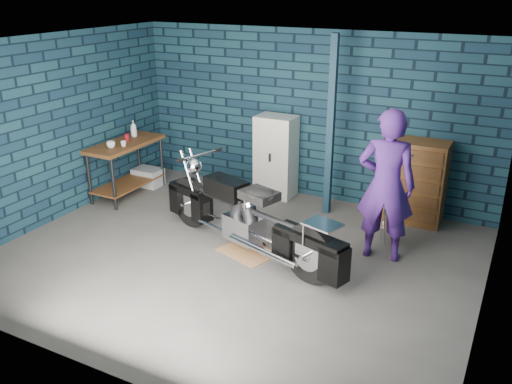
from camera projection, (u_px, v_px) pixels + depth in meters
ground at (235, 257)px, 7.09m from camera, size 6.00×6.00×0.00m
room_walls at (254, 105)px, 6.85m from camera, size 6.02×5.01×2.71m
support_post at (331, 128)px, 7.97m from camera, size 0.10×0.10×2.70m
workbench at (127, 169)px, 8.99m from camera, size 0.60×1.40×0.91m
drip_mat at (248, 252)px, 7.22m from camera, size 0.85×0.73×0.01m
motorcycle at (248, 212)px, 7.01m from camera, size 2.74×1.49×1.17m
person at (386, 186)px, 6.75m from camera, size 0.78×0.58×1.98m
storage_bin at (148, 177)px, 9.51m from camera, size 0.49×0.35×0.30m
locker at (276, 157)px, 8.88m from camera, size 0.63×0.45×1.35m
tool_chest at (413, 182)px, 7.95m from camera, size 0.93×0.51×1.24m
shop_stool at (389, 222)px, 7.38m from camera, size 0.41×0.41×0.59m
cup_a at (111, 145)px, 8.52m from camera, size 0.17×0.17×0.11m
cup_b at (124, 144)px, 8.59m from camera, size 0.10×0.10×0.09m
mug_red at (127, 137)px, 8.89m from camera, size 0.10×0.10×0.12m
bottle at (134, 129)px, 9.10m from camera, size 0.13×0.13×0.28m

